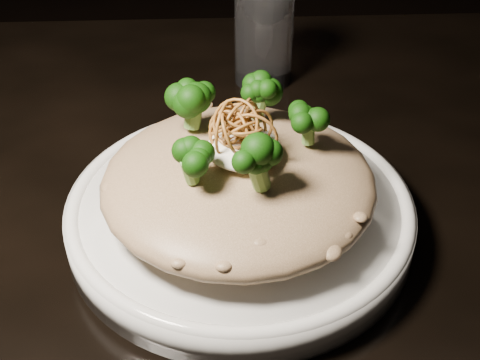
% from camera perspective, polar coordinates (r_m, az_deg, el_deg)
% --- Properties ---
extents(table, '(1.10, 0.80, 0.75)m').
position_cam_1_polar(table, '(0.70, -6.48, -6.56)').
color(table, black).
rests_on(table, ground).
extents(plate, '(0.30, 0.30, 0.03)m').
position_cam_1_polar(plate, '(0.59, 0.00, -3.02)').
color(plate, white).
rests_on(plate, table).
extents(risotto, '(0.23, 0.23, 0.05)m').
position_cam_1_polar(risotto, '(0.56, -0.14, -0.16)').
color(risotto, brown).
rests_on(risotto, plate).
extents(broccoli, '(0.14, 0.14, 0.05)m').
position_cam_1_polar(broccoli, '(0.54, 0.09, 4.87)').
color(broccoli, black).
rests_on(broccoli, risotto).
extents(cheese, '(0.06, 0.06, 0.02)m').
position_cam_1_polar(cheese, '(0.54, 0.34, 2.73)').
color(cheese, white).
rests_on(cheese, risotto).
extents(shallots, '(0.06, 0.06, 0.04)m').
position_cam_1_polar(shallots, '(0.53, 0.12, 5.40)').
color(shallots, brown).
rests_on(shallots, cheese).
extents(drinking_glass, '(0.08, 0.08, 0.12)m').
position_cam_1_polar(drinking_glass, '(0.80, 2.04, 12.29)').
color(drinking_glass, white).
rests_on(drinking_glass, table).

